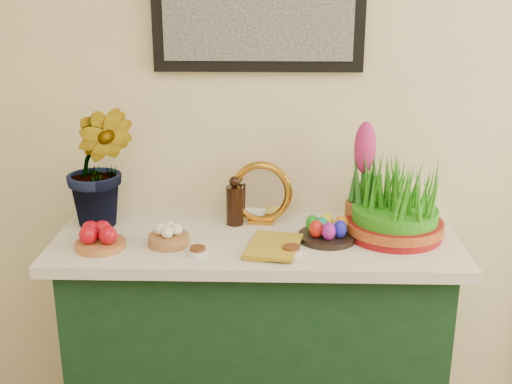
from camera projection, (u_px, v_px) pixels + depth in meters
sideboard at (256, 353)px, 2.38m from camera, size 1.30×0.45×0.85m
tablecloth at (256, 242)px, 2.24m from camera, size 1.40×0.55×0.04m
hyacinth_green at (99, 147)px, 2.24m from camera, size 0.30×0.26×0.59m
apple_bowl at (100, 238)px, 2.13m from camera, size 0.19×0.19×0.08m
garlic_basket at (169, 236)px, 2.15m from camera, size 0.16×0.16×0.08m
vinegar_cruet at (235, 203)px, 2.32m from camera, size 0.06×0.06×0.18m
mirror at (261, 193)px, 2.33m from camera, size 0.23×0.08×0.23m
book at (249, 244)px, 2.13m from camera, size 0.19×0.25×0.03m
spice_dish_left at (198, 251)px, 2.08m from camera, size 0.06×0.06×0.03m
spice_dish_right at (291, 250)px, 2.09m from camera, size 0.07×0.07×0.03m
egg_plate at (327, 231)px, 2.19m from camera, size 0.25×0.25×0.08m
hyacinth_pink at (363, 181)px, 2.26m from camera, size 0.12×0.12×0.39m
wheatgrass_sabzeh at (396, 203)px, 2.20m from camera, size 0.34×0.34×0.28m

